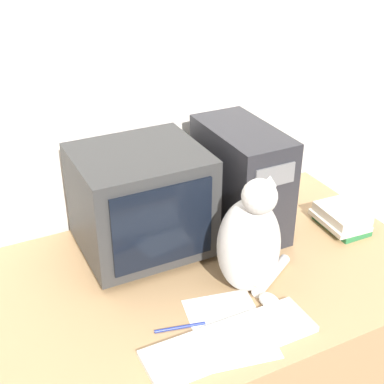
{
  "coord_description": "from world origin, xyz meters",
  "views": [
    {
      "loc": [
        -0.69,
        -0.79,
        1.85
      ],
      "look_at": [
        -0.05,
        0.5,
        1.06
      ],
      "focal_mm": 50.0,
      "sensor_mm": 36.0,
      "label": 1
    }
  ],
  "objects_px": {
    "cat": "(251,244)",
    "pen": "(180,327)",
    "crt_monitor": "(141,202)",
    "computer_tower": "(241,179)",
    "keyboard": "(230,341)",
    "book_stack": "(341,218)"
  },
  "relations": [
    {
      "from": "computer_tower",
      "to": "pen",
      "type": "xyz_separation_m",
      "value": [
        -0.43,
        -0.4,
        -0.19
      ]
    },
    {
      "from": "computer_tower",
      "to": "cat",
      "type": "distance_m",
      "value": 0.37
    },
    {
      "from": "keyboard",
      "to": "cat",
      "type": "relative_size",
      "value": 1.24
    },
    {
      "from": "crt_monitor",
      "to": "book_stack",
      "type": "bearing_deg",
      "value": -14.89
    },
    {
      "from": "cat",
      "to": "pen",
      "type": "bearing_deg",
      "value": -173.82
    },
    {
      "from": "crt_monitor",
      "to": "computer_tower",
      "type": "distance_m",
      "value": 0.38
    },
    {
      "from": "keyboard",
      "to": "cat",
      "type": "height_order",
      "value": "cat"
    },
    {
      "from": "crt_monitor",
      "to": "cat",
      "type": "distance_m",
      "value": 0.41
    },
    {
      "from": "keyboard",
      "to": "computer_tower",
      "type": "bearing_deg",
      "value": 57.02
    },
    {
      "from": "crt_monitor",
      "to": "computer_tower",
      "type": "height_order",
      "value": "computer_tower"
    },
    {
      "from": "keyboard",
      "to": "book_stack",
      "type": "bearing_deg",
      "value": 26.65
    },
    {
      "from": "cat",
      "to": "book_stack",
      "type": "height_order",
      "value": "cat"
    },
    {
      "from": "pen",
      "to": "crt_monitor",
      "type": "bearing_deg",
      "value": 82.59
    },
    {
      "from": "book_stack",
      "to": "crt_monitor",
      "type": "bearing_deg",
      "value": 165.11
    },
    {
      "from": "crt_monitor",
      "to": "pen",
      "type": "relative_size",
      "value": 2.8
    },
    {
      "from": "crt_monitor",
      "to": "keyboard",
      "type": "xyz_separation_m",
      "value": [
        0.05,
        -0.53,
        -0.18
      ]
    },
    {
      "from": "computer_tower",
      "to": "keyboard",
      "type": "relative_size",
      "value": 0.82
    },
    {
      "from": "crt_monitor",
      "to": "cat",
      "type": "height_order",
      "value": "cat"
    },
    {
      "from": "keyboard",
      "to": "book_stack",
      "type": "height_order",
      "value": "book_stack"
    },
    {
      "from": "keyboard",
      "to": "cat",
      "type": "distance_m",
      "value": 0.3
    },
    {
      "from": "crt_monitor",
      "to": "computer_tower",
      "type": "bearing_deg",
      "value": -2.34
    },
    {
      "from": "cat",
      "to": "pen",
      "type": "height_order",
      "value": "cat"
    }
  ]
}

